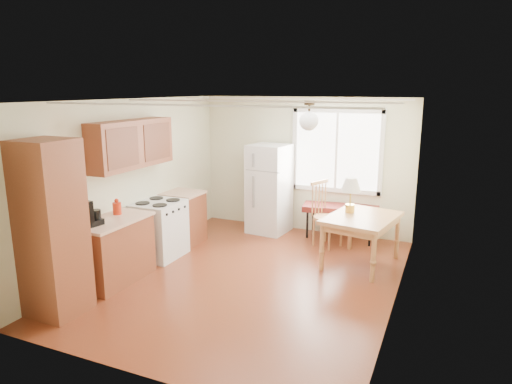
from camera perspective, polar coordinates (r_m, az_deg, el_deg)
The scene contains 11 objects.
room_shell at distance 6.27m, azimuth -0.81°, elevation -0.09°, with size 4.60×5.60×2.62m.
kitchen_run at distance 6.75m, azimuth -16.51°, elevation -3.28°, with size 0.65×3.40×2.20m.
window_unit at distance 8.34m, azimuth 10.05°, elevation 5.08°, with size 1.64×0.05×1.51m.
pendant_light at distance 6.25m, azimuth 6.63°, elevation 8.94°, with size 0.26×0.26×0.40m.
refrigerator at distance 8.48m, azimuth 1.66°, elevation 0.41°, with size 0.75×0.75×1.65m.
bench at distance 8.25m, azimuth 10.56°, elevation -2.13°, with size 1.39×0.69×0.61m.
dining_table at distance 7.10m, azimuth 13.08°, elevation -3.74°, with size 1.12×1.37×0.77m.
chair at distance 7.86m, azimuth 8.39°, elevation -2.08°, with size 0.54×0.54×1.12m.
table_lamp at distance 7.16m, azimuth 11.77°, elevation 0.55°, with size 0.31×0.31×0.54m.
coffee_maker at distance 6.31m, azimuth -19.81°, elevation -2.85°, with size 0.21×0.25×0.35m.
kettle at distance 6.76m, azimuth -16.99°, elevation -1.91°, with size 0.12×0.12×0.23m.
Camera 1 is at (2.52, -5.56, 2.66)m, focal length 32.00 mm.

